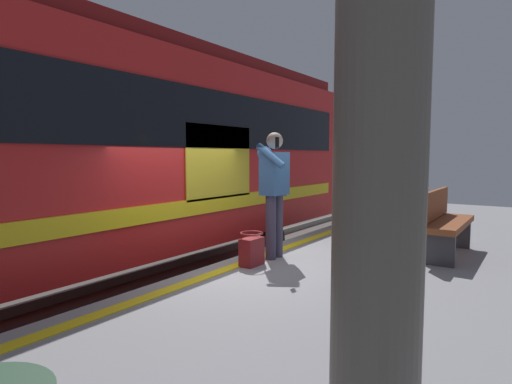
# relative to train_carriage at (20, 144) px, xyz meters

# --- Properties ---
(ground_plane) EXTENTS (26.18, 26.18, 0.00)m
(ground_plane) POSITION_rel_train_carriage_xyz_m (-1.54, 2.30, -2.55)
(ground_plane) COLOR #4C4742
(platform) EXTENTS (17.46, 4.54, 1.01)m
(platform) POSITION_rel_train_carriage_xyz_m (-1.54, 4.57, -2.04)
(platform) COLOR gray
(platform) RESTS_ON ground
(safety_line) EXTENTS (17.11, 0.16, 0.01)m
(safety_line) POSITION_rel_train_carriage_xyz_m (-1.54, 2.60, -1.53)
(safety_line) COLOR yellow
(safety_line) RESTS_ON platform
(track_rail_near) EXTENTS (22.69, 0.08, 0.16)m
(track_rail_near) POSITION_rel_train_carriage_xyz_m (-1.54, 0.71, -2.47)
(track_rail_near) COLOR slate
(track_rail_near) RESTS_ON ground
(track_rail_far) EXTENTS (22.69, 0.08, 0.16)m
(track_rail_far) POSITION_rel_train_carriage_xyz_m (-1.54, -0.72, -2.47)
(track_rail_far) COLOR slate
(track_rail_far) RESTS_ON ground
(train_carriage) EXTENTS (13.78, 2.88, 4.01)m
(train_carriage) POSITION_rel_train_carriage_xyz_m (0.00, 0.00, 0.00)
(train_carriage) COLOR red
(train_carriage) RESTS_ON ground
(passenger) EXTENTS (0.57, 0.55, 1.69)m
(passenger) POSITION_rel_train_carriage_xyz_m (-1.91, 2.77, -0.53)
(passenger) COLOR #383347
(passenger) RESTS_ON platform
(handbag) EXTENTS (0.32, 0.29, 0.42)m
(handbag) POSITION_rel_train_carriage_xyz_m (-1.41, 2.75, -1.34)
(handbag) COLOR maroon
(handbag) RESTS_ON platform
(station_column) EXTENTS (0.37, 0.37, 3.90)m
(station_column) POSITION_rel_train_carriage_xyz_m (1.17, 5.17, 0.42)
(station_column) COLOR #59544C
(station_column) RESTS_ON platform
(bench) EXTENTS (1.62, 0.44, 0.90)m
(bench) POSITION_rel_train_carriage_xyz_m (-3.36, 4.63, -1.04)
(bench) COLOR brown
(bench) RESTS_ON platform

